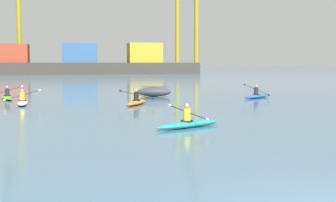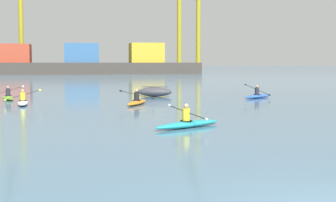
# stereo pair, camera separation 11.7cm
# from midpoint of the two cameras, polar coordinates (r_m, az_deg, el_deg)

# --- Properties ---
(container_barge) EXTENTS (53.99, 8.89, 7.10)m
(container_barge) POSITION_cam_midpoint_polar(r_m,az_deg,el_deg) (111.94, -10.00, 4.36)
(container_barge) COLOR #38332D
(container_barge) RESTS_ON ground
(gantry_crane_west) EXTENTS (7.14, 17.16, 32.96)m
(gantry_crane_west) POSITION_cam_midpoint_polar(r_m,az_deg,el_deg) (125.83, -18.27, 10.58)
(gantry_crane_west) COLOR olive
(gantry_crane_west) RESTS_ON ground
(gantry_crane_west_mid) EXTENTS (6.38, 17.70, 33.57)m
(gantry_crane_west_mid) POSITION_cam_midpoint_polar(r_m,az_deg,el_deg) (129.93, 2.54, 10.50)
(gantry_crane_west_mid) COLOR olive
(gantry_crane_west_mid) RESTS_ON ground
(capsized_dinghy) EXTENTS (2.81, 1.86, 0.76)m
(capsized_dinghy) POSITION_cam_midpoint_polar(r_m,az_deg,el_deg) (36.74, -1.49, 1.08)
(capsized_dinghy) COLOR #38383D
(capsized_dinghy) RESTS_ON ground
(kayak_blue) EXTENTS (3.04, 2.58, 1.03)m
(kayak_blue) POSITION_cam_midpoint_polar(r_m,az_deg,el_deg) (35.65, 10.54, 0.61)
(kayak_blue) COLOR #2856B2
(kayak_blue) RESTS_ON ground
(kayak_teal) EXTENTS (3.21, 2.29, 0.95)m
(kayak_teal) POSITION_cam_midpoint_polar(r_m,az_deg,el_deg) (19.10, 2.50, -2.61)
(kayak_teal) COLOR teal
(kayak_teal) RESTS_ON ground
(kayak_white) EXTENTS (2.23, 3.43, 0.96)m
(kayak_white) POSITION_cam_midpoint_polar(r_m,az_deg,el_deg) (30.67, -16.55, -0.11)
(kayak_white) COLOR silver
(kayak_white) RESTS_ON ground
(kayak_lime) EXTENTS (2.17, 3.44, 0.97)m
(kayak_lime) POSITION_cam_midpoint_polar(r_m,az_deg,el_deg) (35.46, -18.16, 0.44)
(kayak_lime) COLOR #7ABC2D
(kayak_lime) RESTS_ON ground
(kayak_orange) EXTENTS (2.07, 3.34, 0.95)m
(kayak_orange) POSITION_cam_midpoint_polar(r_m,az_deg,el_deg) (29.63, -3.54, -0.09)
(kayak_orange) COLOR orange
(kayak_orange) RESTS_ON ground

